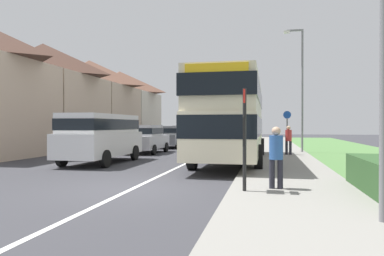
{
  "coord_description": "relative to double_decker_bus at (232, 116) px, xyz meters",
  "views": [
    {
      "loc": [
        3.53,
        -9.25,
        1.71
      ],
      "look_at": [
        0.79,
        4.06,
        1.6
      ],
      "focal_mm": 34.19,
      "sensor_mm": 36.0,
      "label": 1
    }
  ],
  "objects": [
    {
      "name": "pedestrian_at_stop",
      "position": [
        1.78,
        -7.28,
        -1.17
      ],
      "size": [
        0.34,
        0.34,
        1.67
      ],
      "color": "#23232D",
      "rests_on": "ground_plane"
    },
    {
      "name": "bus_stop_sign",
      "position": [
        1.02,
        -7.76,
        -0.6
      ],
      "size": [
        0.09,
        0.52,
        2.6
      ],
      "color": "black",
      "rests_on": "ground_plane"
    },
    {
      "name": "ground_plane",
      "position": [
        -1.98,
        -7.38,
        -2.14
      ],
      "size": [
        120.0,
        120.0,
        0.0
      ],
      "primitive_type": "plane",
      "color": "#38383D"
    },
    {
      "name": "pavement_near_side",
      "position": [
        2.22,
        -1.38,
        -2.08
      ],
      "size": [
        3.2,
        68.0,
        0.12
      ],
      "primitive_type": "cube",
      "color": "gray",
      "rests_on": "ground_plane"
    },
    {
      "name": "lane_marking_centre",
      "position": [
        -1.98,
        0.62,
        -2.14
      ],
      "size": [
        0.14,
        60.0,
        0.01
      ],
      "primitive_type": "cube",
      "color": "silver",
      "rests_on": "ground_plane"
    },
    {
      "name": "double_decker_bus",
      "position": [
        0.0,
        0.0,
        0.0
      ],
      "size": [
        2.8,
        10.83,
        3.7
      ],
      "color": "beige",
      "rests_on": "ground_plane"
    },
    {
      "name": "cycle_route_sign",
      "position": [
        2.69,
        5.09,
        -0.72
      ],
      "size": [
        0.44,
        0.08,
        2.52
      ],
      "color": "slate",
      "rests_on": "ground_plane"
    },
    {
      "name": "house_terrace_far_side",
      "position": [
        -14.07,
        10.1,
        1.61
      ],
      "size": [
        7.39,
        27.42,
        7.51
      ],
      "color": "#C1A88E",
      "rests_on": "ground_plane"
    },
    {
      "name": "street_lamp_mid",
      "position": [
        3.5,
        5.91,
        2.1
      ],
      "size": [
        1.14,
        0.2,
        7.4
      ],
      "color": "slate",
      "rests_on": "ground_plane"
    },
    {
      "name": "parked_car_grey",
      "position": [
        -5.6,
        9.86,
        -1.24
      ],
      "size": [
        1.96,
        4.11,
        1.64
      ],
      "color": "slate",
      "rests_on": "ground_plane"
    },
    {
      "name": "parked_car_black",
      "position": [
        -5.62,
        14.85,
        -1.23
      ],
      "size": [
        1.91,
        4.24,
        1.65
      ],
      "color": "black",
      "rests_on": "ground_plane"
    },
    {
      "name": "parked_van_white",
      "position": [
        -5.72,
        -1.43,
        -0.84
      ],
      "size": [
        2.11,
        5.32,
        2.19
      ],
      "color": "silver",
      "rests_on": "ground_plane"
    },
    {
      "name": "parked_car_silver",
      "position": [
        -5.6,
        4.45,
        -1.21
      ],
      "size": [
        1.87,
        4.16,
        1.71
      ],
      "color": "#B7B7BC",
      "rests_on": "ground_plane"
    },
    {
      "name": "pedestrian_walking_away",
      "position": [
        2.69,
        3.65,
        -1.17
      ],
      "size": [
        0.34,
        0.34,
        1.67
      ],
      "color": "#23232D",
      "rests_on": "ground_plane"
    }
  ]
}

